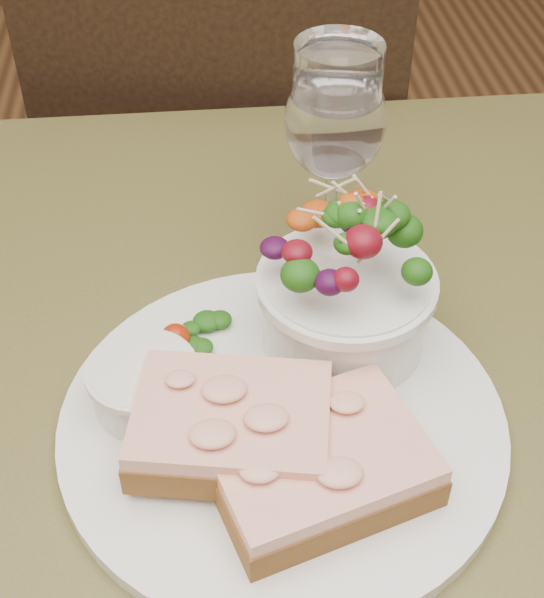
{
  "coord_description": "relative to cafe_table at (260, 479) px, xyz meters",
  "views": [
    {
      "loc": [
        -0.03,
        -0.39,
        1.2
      ],
      "look_at": [
        0.01,
        0.03,
        0.81
      ],
      "focal_mm": 50.0,
      "sensor_mm": 36.0,
      "label": 1
    }
  ],
  "objects": [
    {
      "name": "cafe_table",
      "position": [
        0.0,
        0.0,
        0.0
      ],
      "size": [
        0.8,
        0.8,
        0.75
      ],
      "color": "#4A421F",
      "rests_on": "ground"
    },
    {
      "name": "chair_far",
      "position": [
        0.01,
        0.62,
        -0.36
      ],
      "size": [
        0.47,
        0.47,
        0.9
      ],
      "rotation": [
        0.0,
        0.0,
        3.02
      ],
      "color": "black",
      "rests_on": "ground"
    },
    {
      "name": "dinner_plate",
      "position": [
        0.01,
        -0.03,
        0.11
      ],
      "size": [
        0.3,
        0.3,
        0.01
      ],
      "primitive_type": "cylinder",
      "color": "white",
      "rests_on": "cafe_table"
    },
    {
      "name": "sandwich_front",
      "position": [
        0.03,
        -0.08,
        0.13
      ],
      "size": [
        0.15,
        0.13,
        0.03
      ],
      "rotation": [
        0.0,
        0.0,
        0.31
      ],
      "color": "#553416",
      "rests_on": "dinner_plate"
    },
    {
      "name": "sandwich_back",
      "position": [
        -0.02,
        -0.06,
        0.14
      ],
      "size": [
        0.14,
        0.11,
        0.03
      ],
      "rotation": [
        0.0,
        0.0,
        -0.18
      ],
      "color": "#553416",
      "rests_on": "dinner_plate"
    },
    {
      "name": "ramekin",
      "position": [
        -0.08,
        -0.01,
        0.13
      ],
      "size": [
        0.07,
        0.07,
        0.04
      ],
      "color": "silver",
      "rests_on": "dinner_plate"
    },
    {
      "name": "salad_bowl",
      "position": [
        0.06,
        0.04,
        0.17
      ],
      "size": [
        0.12,
        0.12,
        0.13
      ],
      "color": "white",
      "rests_on": "dinner_plate"
    },
    {
      "name": "garnish",
      "position": [
        -0.05,
        0.04,
        0.12
      ],
      "size": [
        0.05,
        0.04,
        0.02
      ],
      "color": "#10370A",
      "rests_on": "dinner_plate"
    },
    {
      "name": "wine_glass",
      "position": [
        0.07,
        0.15,
        0.22
      ],
      "size": [
        0.08,
        0.08,
        0.18
      ],
      "color": "white",
      "rests_on": "cafe_table"
    }
  ]
}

